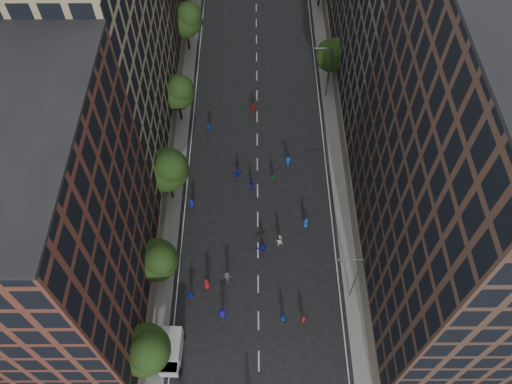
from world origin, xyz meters
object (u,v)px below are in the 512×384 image
streetlamp_far (328,69)px  skater_2 (283,318)px  streetlamp_near (354,276)px  cargo_van (171,351)px

streetlamp_far → skater_2: size_ratio=5.67×
streetlamp_near → cargo_van: 21.15m
cargo_van → skater_2: bearing=19.0°
cargo_van → skater_2: (12.03, 3.76, -0.53)m
cargo_van → skater_2: size_ratio=3.01×
skater_2 → streetlamp_far: bearing=-89.5°
streetlamp_near → skater_2: (-7.63, -3.01, -4.37)m
streetlamp_near → skater_2: streetlamp_near is taller
streetlamp_far → streetlamp_near: bearing=-90.0°
cargo_van → skater_2: cargo_van is taller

